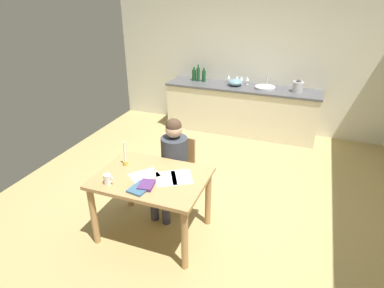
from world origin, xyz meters
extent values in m
cube|color=tan|center=(0.00, 0.00, -0.02)|extent=(5.20, 5.20, 0.04)
cube|color=beige|center=(0.00, 2.60, 1.30)|extent=(5.20, 0.12, 2.60)
cube|color=beige|center=(0.00, 2.24, 0.43)|extent=(2.76, 0.60, 0.86)
cube|color=#4C4C51|center=(0.00, 2.24, 0.88)|extent=(2.80, 0.64, 0.04)
cube|color=tan|center=(-0.25, -0.93, 0.73)|extent=(1.17, 0.85, 0.04)
cylinder|color=tan|center=(-0.78, -1.30, 0.36)|extent=(0.07, 0.07, 0.71)
cylinder|color=tan|center=(0.27, -1.30, 0.36)|extent=(0.07, 0.07, 0.71)
cylinder|color=tan|center=(-0.78, -0.57, 0.36)|extent=(0.07, 0.07, 0.71)
cylinder|color=tan|center=(0.27, -0.57, 0.36)|extent=(0.07, 0.07, 0.71)
cube|color=tan|center=(-0.24, -0.33, 0.47)|extent=(0.44, 0.44, 0.04)
cube|color=tan|center=(-0.22, -0.14, 0.68)|extent=(0.36, 0.06, 0.40)
cylinder|color=tan|center=(-0.43, -0.48, 0.23)|extent=(0.04, 0.04, 0.46)
cylinder|color=tan|center=(-0.09, -0.51, 0.23)|extent=(0.04, 0.04, 0.46)
cylinder|color=tan|center=(-0.39, -0.14, 0.23)|extent=(0.04, 0.04, 0.46)
cylinder|color=tan|center=(-0.06, -0.17, 0.23)|extent=(0.04, 0.04, 0.46)
cylinder|color=#333842|center=(-0.24, -0.35, 0.70)|extent=(0.35, 0.35, 0.50)
sphere|color=#D8AD8C|center=(-0.24, -0.35, 1.06)|extent=(0.20, 0.20, 0.20)
sphere|color=#473323|center=(-0.24, -0.35, 1.10)|extent=(0.19, 0.19, 0.19)
cylinder|color=#383847|center=(-0.34, -0.53, 0.45)|extent=(0.16, 0.39, 0.13)
cylinder|color=#383847|center=(-0.36, -0.72, 0.23)|extent=(0.10, 0.10, 0.45)
cylinder|color=#383847|center=(-0.18, -0.54, 0.45)|extent=(0.16, 0.39, 0.13)
cylinder|color=#383847|center=(-0.20, -0.73, 0.23)|extent=(0.10, 0.10, 0.45)
cylinder|color=white|center=(-0.61, -1.21, 0.81)|extent=(0.08, 0.08, 0.11)
torus|color=white|center=(-0.56, -1.21, 0.81)|extent=(0.07, 0.01, 0.07)
cylinder|color=gold|center=(-0.63, -0.81, 0.78)|extent=(0.06, 0.06, 0.05)
cylinder|color=white|center=(-0.63, -0.81, 0.92)|extent=(0.02, 0.02, 0.24)
cube|color=#375E7B|center=(-0.25, -1.19, 0.76)|extent=(0.21, 0.25, 0.02)
cube|color=#552E67|center=(-0.21, -1.12, 0.77)|extent=(0.17, 0.21, 0.03)
cube|color=white|center=(-0.34, -0.93, 0.75)|extent=(0.35, 0.36, 0.00)
cube|color=white|center=(0.05, -0.83, 0.75)|extent=(0.33, 0.36, 0.00)
cube|color=white|center=(-0.09, -0.92, 0.75)|extent=(0.33, 0.36, 0.00)
cylinder|color=#B2B7BC|center=(0.41, 2.24, 0.92)|extent=(0.36, 0.36, 0.04)
cylinder|color=silver|center=(0.41, 2.40, 1.02)|extent=(0.02, 0.02, 0.24)
cylinder|color=#194C23|center=(-0.97, 2.32, 1.00)|extent=(0.08, 0.08, 0.21)
cylinder|color=#194C23|center=(-0.97, 2.32, 1.13)|extent=(0.04, 0.04, 0.05)
cylinder|color=#194C23|center=(-0.88, 2.30, 1.03)|extent=(0.06, 0.06, 0.25)
cylinder|color=#194C23|center=(-0.88, 2.30, 1.19)|extent=(0.03, 0.03, 0.06)
cylinder|color=#194C23|center=(-0.77, 2.31, 1.00)|extent=(0.07, 0.07, 0.21)
cylinder|color=#194C23|center=(-0.77, 2.31, 1.13)|extent=(0.03, 0.03, 0.05)
ellipsoid|color=#668C99|center=(-0.14, 2.25, 0.96)|extent=(0.26, 0.26, 0.12)
cylinder|color=#B7BABF|center=(0.97, 2.24, 0.99)|extent=(0.18, 0.18, 0.18)
cone|color=#262628|center=(0.97, 2.24, 1.10)|extent=(0.11, 0.11, 0.04)
cylinder|color=silver|center=(0.06, 2.39, 0.90)|extent=(0.06, 0.06, 0.00)
cylinder|color=silver|center=(0.06, 2.39, 0.94)|extent=(0.01, 0.01, 0.07)
cone|color=silver|center=(0.06, 2.39, 1.01)|extent=(0.07, 0.07, 0.08)
cylinder|color=silver|center=(-0.06, 2.39, 0.90)|extent=(0.06, 0.06, 0.00)
cylinder|color=silver|center=(-0.06, 2.39, 0.94)|extent=(0.01, 0.01, 0.07)
cone|color=silver|center=(-0.06, 2.39, 1.01)|extent=(0.07, 0.07, 0.08)
cylinder|color=silver|center=(-0.14, 2.39, 0.90)|extent=(0.06, 0.06, 0.00)
cylinder|color=silver|center=(-0.14, 2.39, 0.94)|extent=(0.01, 0.01, 0.07)
cone|color=silver|center=(-0.14, 2.39, 1.01)|extent=(0.07, 0.07, 0.08)
cylinder|color=silver|center=(-0.30, 2.39, 0.90)|extent=(0.06, 0.06, 0.00)
cylinder|color=silver|center=(-0.30, 2.39, 0.94)|extent=(0.01, 0.01, 0.07)
cone|color=silver|center=(-0.30, 2.39, 1.01)|extent=(0.07, 0.07, 0.08)
camera|label=1|loc=(1.20, -3.57, 2.59)|focal=30.76mm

